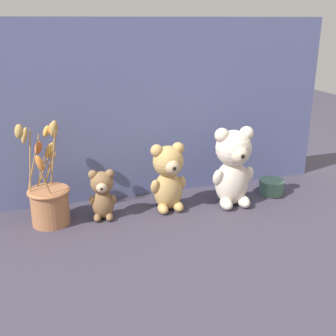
# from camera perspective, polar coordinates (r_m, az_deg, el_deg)

# --- Properties ---
(ground_plane) EXTENTS (4.00, 4.00, 0.00)m
(ground_plane) POSITION_cam_1_polar(r_m,az_deg,el_deg) (1.37, 0.27, -5.81)
(ground_plane) COLOR #3D3847
(backdrop_wall) EXTENTS (1.25, 0.02, 0.59)m
(backdrop_wall) POSITION_cam_1_polar(r_m,az_deg,el_deg) (1.43, -1.88, 7.82)
(backdrop_wall) COLOR slate
(backdrop_wall) RESTS_ON ground
(teddy_bear_large) EXTENTS (0.14, 0.13, 0.26)m
(teddy_bear_large) POSITION_cam_1_polar(r_m,az_deg,el_deg) (1.38, 8.82, 0.35)
(teddy_bear_large) COLOR beige
(teddy_bear_large) RESTS_ON ground
(teddy_bear_medium) EXTENTS (0.12, 0.11, 0.22)m
(teddy_bear_medium) POSITION_cam_1_polar(r_m,az_deg,el_deg) (1.34, -0.02, -1.06)
(teddy_bear_medium) COLOR tan
(teddy_bear_medium) RESTS_ON ground
(teddy_bear_small) EXTENTS (0.09, 0.08, 0.16)m
(teddy_bear_small) POSITION_cam_1_polar(r_m,az_deg,el_deg) (1.30, -8.87, -3.43)
(teddy_bear_small) COLOR olive
(teddy_bear_small) RESTS_ON ground
(flower_vase) EXTENTS (0.14, 0.16, 0.31)m
(flower_vase) POSITION_cam_1_polar(r_m,az_deg,el_deg) (1.31, -15.80, -3.97)
(flower_vase) COLOR #AD7047
(flower_vase) RESTS_ON ground
(decorative_tin_tall) EXTENTS (0.09, 0.09, 0.05)m
(decorative_tin_tall) POSITION_cam_1_polar(r_m,az_deg,el_deg) (1.53, 13.81, -2.47)
(decorative_tin_tall) COLOR #47705B
(decorative_tin_tall) RESTS_ON ground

